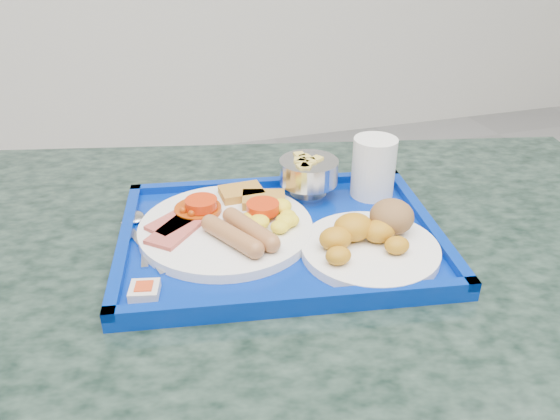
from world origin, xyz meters
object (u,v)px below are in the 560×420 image
bread_plate (371,238)px  fruit_bowl (308,172)px  juice_cup (374,165)px  table (277,357)px  tray (280,237)px  main_plate (231,223)px

bread_plate → fruit_bowl: size_ratio=1.99×
juice_cup → table: bearing=-152.3°
tray → bread_plate: (0.11, -0.08, 0.03)m
main_plate → juice_cup: (0.25, 0.05, 0.04)m
tray → fruit_bowl: 0.14m
tray → fruit_bowl: size_ratio=5.33×
tray → juice_cup: bearing=22.7°
table → main_plate: bearing=134.4°
table → juice_cup: bearing=27.7°
juice_cup → fruit_bowl: bearing=166.0°
bread_plate → table: bearing=156.5°
table → bread_plate: size_ratio=7.38×
fruit_bowl → juice_cup: juice_cup is taller
bread_plate → fruit_bowl: 0.18m
tray → main_plate: bearing=156.8°
main_plate → fruit_bowl: 0.17m
bread_plate → juice_cup: size_ratio=1.93×
tray → juice_cup: size_ratio=5.17×
table → fruit_bowl: (0.09, 0.13, 0.26)m
tray → table: bearing=-116.3°
tray → bread_plate: bread_plate is taller
main_plate → fruit_bowl: size_ratio=2.66×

